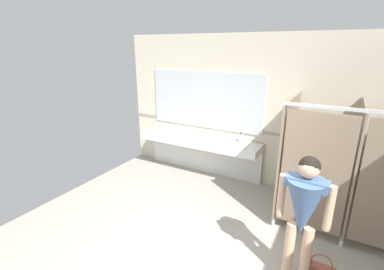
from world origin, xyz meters
The scene contains 8 objects.
wall_back centered at (0.00, 2.87, 1.42)m, with size 6.14×0.12×2.84m, color beige.
wall_back_tile_band centered at (0.00, 2.81, 1.05)m, with size 6.14×0.01×0.06m, color #9E937F.
vanity_counter centered at (-1.29, 2.59, 0.61)m, with size 2.56×0.57×0.94m.
mirror_panel centered at (-1.29, 2.80, 1.55)m, with size 2.46×0.02×1.15m, color silver.
bathroom_stalls centered at (1.46, 1.94, 1.00)m, with size 1.91×1.32×1.92m.
person_standing centered at (1.00, 0.57, 0.98)m, with size 0.56×0.43×1.57m.
soap_dispenser centered at (-0.44, 2.68, 0.91)m, with size 0.07×0.07×0.19m.
paper_cup centered at (-1.81, 2.41, 0.88)m, with size 0.07×0.07×0.09m, color beige.
Camera 1 is at (1.20, -2.18, 2.60)m, focal length 25.69 mm.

